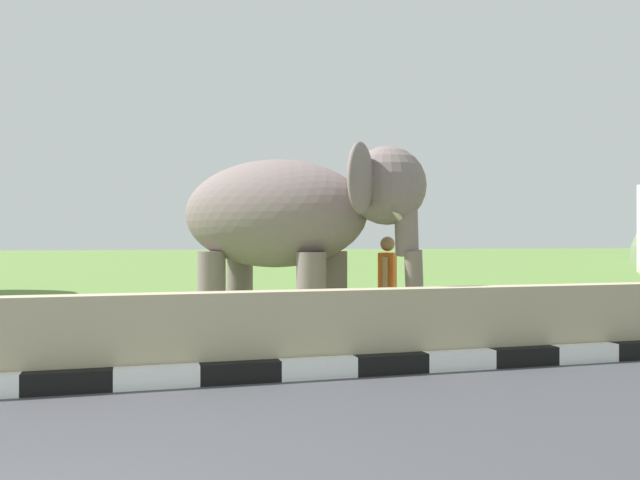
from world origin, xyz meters
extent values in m
cube|color=black|center=(0.10, 4.10, 0.12)|extent=(0.90, 0.20, 0.24)
cube|color=white|center=(1.00, 4.10, 0.12)|extent=(0.90, 0.20, 0.24)
cube|color=black|center=(1.90, 4.10, 0.12)|extent=(0.90, 0.20, 0.24)
cube|color=white|center=(2.80, 4.10, 0.12)|extent=(0.90, 0.20, 0.24)
cube|color=black|center=(3.70, 4.10, 0.12)|extent=(0.90, 0.20, 0.24)
cube|color=white|center=(4.60, 4.10, 0.12)|extent=(0.90, 0.20, 0.24)
cube|color=black|center=(5.50, 4.10, 0.12)|extent=(0.90, 0.20, 0.24)
cube|color=white|center=(6.40, 4.10, 0.12)|extent=(0.90, 0.20, 0.24)
cube|color=tan|center=(2.00, 4.40, 0.50)|extent=(28.00, 0.36, 1.00)
cylinder|color=slate|center=(3.83, 6.84, 0.71)|extent=(0.44, 0.44, 1.42)
cylinder|color=slate|center=(3.27, 6.14, 0.71)|extent=(0.44, 0.44, 1.42)
cylinder|color=slate|center=(2.49, 7.90, 0.71)|extent=(0.44, 0.44, 1.42)
cylinder|color=slate|center=(1.94, 7.19, 0.71)|extent=(0.44, 0.44, 1.42)
ellipsoid|color=slate|center=(2.88, 7.02, 2.02)|extent=(3.42, 3.18, 1.70)
sphere|color=slate|center=(4.35, 5.86, 2.40)|extent=(1.16, 1.16, 1.16)
ellipsoid|color=#D84C8C|center=(4.58, 5.68, 2.55)|extent=(0.68, 0.73, 0.44)
ellipsoid|color=slate|center=(4.72, 6.56, 2.45)|extent=(0.75, 0.86, 1.00)
ellipsoid|color=slate|center=(3.75, 5.34, 2.45)|extent=(0.75, 0.86, 1.00)
cylinder|color=slate|center=(4.58, 5.68, 1.85)|extent=(0.54, 0.56, 0.98)
cylinder|color=slate|center=(4.67, 5.61, 1.05)|extent=(0.43, 0.45, 0.83)
cone|color=beige|center=(4.71, 5.94, 1.95)|extent=(0.46, 0.53, 0.22)
cone|color=beige|center=(4.36, 5.50, 1.95)|extent=(0.46, 0.53, 0.22)
cylinder|color=navy|center=(4.66, 6.57, 0.41)|extent=(0.15, 0.15, 0.82)
cylinder|color=navy|center=(4.55, 6.39, 0.41)|extent=(0.15, 0.15, 0.82)
cube|color=#D85919|center=(4.61, 6.48, 1.11)|extent=(0.41, 0.47, 0.58)
cylinder|color=#9E7251|center=(4.74, 6.70, 1.08)|extent=(0.13, 0.13, 0.52)
cylinder|color=#9E7251|center=(4.47, 6.26, 1.08)|extent=(0.13, 0.13, 0.52)
sphere|color=#9E7251|center=(4.61, 6.48, 1.54)|extent=(0.23, 0.23, 0.23)
camera|label=1|loc=(0.75, -3.17, 1.60)|focal=36.95mm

